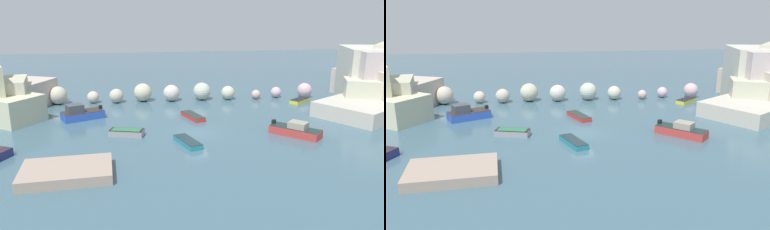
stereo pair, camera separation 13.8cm
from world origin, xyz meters
The scene contains 11 objects.
cove_water centered at (0.00, 0.00, 0.00)m, with size 160.00×160.00×0.00m, color #3D5E6E.
cliff_headland_right centered at (28.64, 9.96, 3.41)m, with size 24.16×24.29×8.59m.
rock_breakwater centered at (-3.89, 15.81, 1.19)m, with size 43.99×3.37×2.68m.
stone_dock centered at (-12.63, -10.15, 0.44)m, with size 7.48×5.17×0.89m, color #A18C7C.
moored_boat_0 centered at (-12.50, -9.23, 0.23)m, with size 2.68×2.32×0.46m.
moored_boat_1 centered at (17.33, 12.10, 0.27)m, with size 3.63×3.27×0.54m.
moored_boat_2 centered at (-13.64, 7.53, 0.72)m, with size 5.58×4.30×2.00m.
moored_boat_3 centered at (10.64, -2.57, 0.61)m, with size 5.23×5.27×1.62m.
moored_boat_4 centered at (-1.53, -3.71, 0.27)m, with size 2.70×4.44×0.53m.
moored_boat_5 centered at (0.39, 5.91, 0.26)m, with size 2.73×4.59×0.53m.
moored_boat_6 centered at (-7.84, 0.07, 0.38)m, with size 4.03×2.51×0.73m.
Camera 2 is at (-6.37, -41.78, 13.94)m, focal length 36.72 mm.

